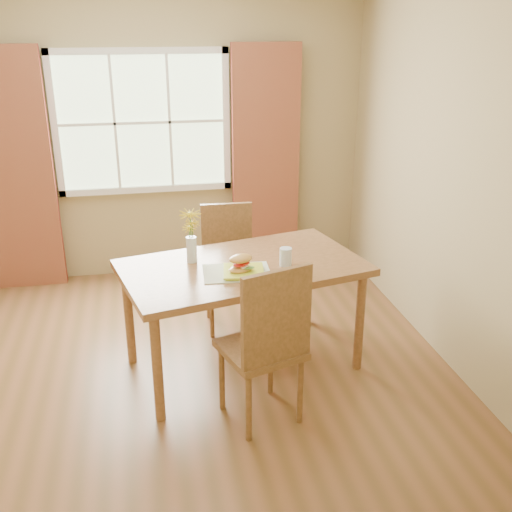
{
  "coord_description": "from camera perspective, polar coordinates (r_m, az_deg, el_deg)",
  "views": [
    {
      "loc": [
        -0.05,
        -3.82,
        2.41
      ],
      "look_at": [
        0.69,
        -0.08,
        0.88
      ],
      "focal_mm": 42.0,
      "sensor_mm": 36.0,
      "label": 1
    }
  ],
  "objects": [
    {
      "name": "chair_near",
      "position": [
        3.64,
        1.17,
        -8.04
      ],
      "size": [
        0.57,
        0.57,
        1.09
      ],
      "rotation": [
        0.0,
        0.0,
        0.31
      ],
      "color": "brown",
      "rests_on": "room"
    },
    {
      "name": "plate",
      "position": [
        4.0,
        -1.2,
        -1.57
      ],
      "size": [
        0.3,
        0.3,
        0.01
      ],
      "primitive_type": "cube",
      "rotation": [
        0.0,
        0.0,
        -0.14
      ],
      "color": "#C3D635",
      "rests_on": "placemat"
    },
    {
      "name": "water_glass",
      "position": [
        4.13,
        2.84,
        -0.11
      ],
      "size": [
        0.08,
        0.08,
        0.13
      ],
      "color": "silver",
      "rests_on": "dining_table"
    },
    {
      "name": "room",
      "position": [
        3.96,
        -10.09,
        6.0
      ],
      "size": [
        4.24,
        3.84,
        2.74
      ],
      "color": "brown",
      "rests_on": "ground"
    },
    {
      "name": "placemat",
      "position": [
        4.03,
        -1.85,
        -1.57
      ],
      "size": [
        0.47,
        0.36,
        0.01
      ],
      "primitive_type": "cube",
      "rotation": [
        0.0,
        0.0,
        -0.06
      ],
      "color": "beige",
      "rests_on": "dining_table"
    },
    {
      "name": "croissant_sandwich",
      "position": [
        3.97,
        -1.47,
        -0.72
      ],
      "size": [
        0.19,
        0.16,
        0.12
      ],
      "rotation": [
        0.0,
        0.0,
        0.31
      ],
      "color": "#E4AB4D",
      "rests_on": "plate"
    },
    {
      "name": "dining_table",
      "position": [
        4.2,
        -1.26,
        -1.85
      ],
      "size": [
        1.82,
        1.28,
        0.81
      ],
      "rotation": [
        0.0,
        0.0,
        0.23
      ],
      "color": "#935F38",
      "rests_on": "room"
    },
    {
      "name": "curtain_right",
      "position": [
        5.87,
        0.93,
        8.95
      ],
      "size": [
        0.65,
        0.08,
        2.2
      ],
      "primitive_type": "cube",
      "color": "maroon",
      "rests_on": "room"
    },
    {
      "name": "curtain_left",
      "position": [
        5.85,
        -21.86,
        7.34
      ],
      "size": [
        0.65,
        0.08,
        2.2
      ],
      "primitive_type": "cube",
      "color": "maroon",
      "rests_on": "room"
    },
    {
      "name": "flower_vase",
      "position": [
        4.15,
        -6.22,
        2.37
      ],
      "size": [
        0.15,
        0.15,
        0.38
      ],
      "color": "silver",
      "rests_on": "dining_table"
    },
    {
      "name": "chair_far",
      "position": [
        4.91,
        -2.63,
        -0.42
      ],
      "size": [
        0.43,
        0.43,
        1.01
      ],
      "rotation": [
        0.0,
        0.0,
        -0.04
      ],
      "color": "brown",
      "rests_on": "room"
    },
    {
      "name": "window",
      "position": [
        5.76,
        -10.77,
        12.38
      ],
      "size": [
        1.62,
        0.06,
        1.32
      ],
      "color": "beige",
      "rests_on": "room"
    }
  ]
}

